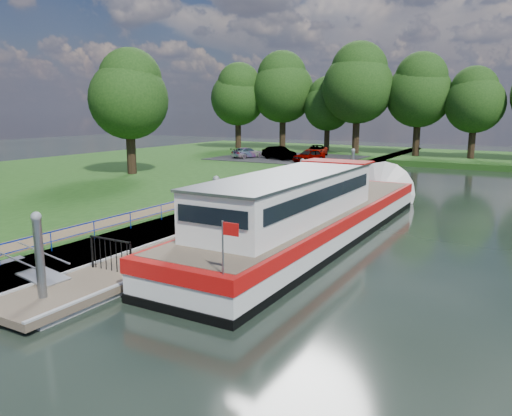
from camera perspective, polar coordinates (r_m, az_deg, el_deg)
The scene contains 17 objects.
ground at distance 16.45m, azimuth -21.65°, elevation -10.20°, with size 160.00×160.00×0.00m, color black.
riverbank at distance 39.20m, azimuth -21.11°, elevation 2.52°, with size 32.00×90.00×0.78m, color #193F12.
bank_edge at distance 28.99m, azimuth -1.40°, elevation 0.46°, with size 1.10×90.00×0.78m, color #473D2D.
footpath at distance 24.55m, azimuth -13.67°, elevation -0.84°, with size 1.60×40.00×0.05m, color brown.
carpark at distance 52.97m, azimuth 3.73°, elevation 5.76°, with size 14.00×12.00×0.06m, color black.
blue_fence at distance 19.93m, azimuth -20.16°, elevation -2.46°, with size 0.04×18.04×0.72m.
pontoon at distance 26.08m, azimuth 1.11°, elevation -1.21°, with size 2.50×30.00×0.56m.
mooring_piles at distance 25.87m, azimuth 1.12°, elevation 1.16°, with size 0.30×27.30×3.55m.
gangway at distance 17.95m, azimuth -24.26°, elevation -6.52°, with size 2.58×1.00×0.92m.
gate_panel at distance 17.45m, azimuth -16.28°, elevation -4.66°, with size 1.85×0.05×1.15m.
barge at distance 23.00m, azimuth 7.12°, elevation -0.67°, with size 4.36×21.15×4.78m.
horizon_trees at distance 59.69m, azimuth 16.87°, elevation 12.79°, with size 54.38×10.03×12.87m.
bank_tree_a at distance 40.81m, azimuth -14.29°, elevation 12.58°, with size 6.12×6.12×9.72m.
car_a at distance 48.34m, azimuth 6.07°, elevation 5.97°, with size 1.45×3.59×1.22m, color #999999.
car_b at distance 50.88m, azimuth 2.66°, elevation 6.31°, with size 1.36×3.91×1.29m, color #999999.
car_c at distance 52.60m, azimuth -1.02°, elevation 6.36°, with size 1.49×3.67×1.07m, color #999999.
car_d at distance 54.28m, azimuth 6.91°, elevation 6.51°, with size 2.02×4.37×1.21m, color #999999.
Camera 1 is at (12.26, -9.34, 5.77)m, focal length 35.00 mm.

